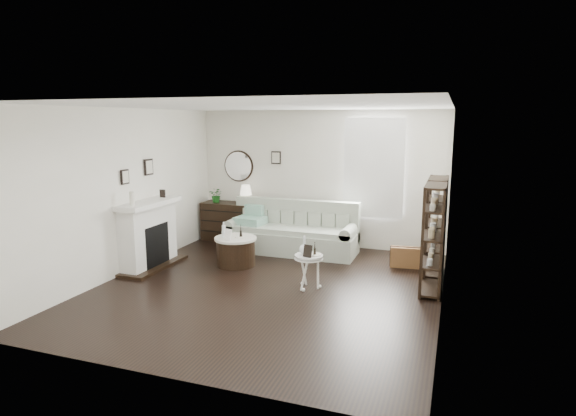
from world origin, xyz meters
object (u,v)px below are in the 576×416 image
at_px(sofa, 292,235).
at_px(dresser, 231,222).
at_px(pedestal_table, 309,258).
at_px(drum_table, 236,251).

height_order(sofa, dresser, sofa).
height_order(dresser, pedestal_table, dresser).
height_order(sofa, drum_table, sofa).
distance_m(sofa, pedestal_table, 2.12).
bearing_deg(pedestal_table, drum_table, 155.72).
bearing_deg(pedestal_table, dresser, 136.30).
bearing_deg(sofa, pedestal_table, -64.33).
distance_m(sofa, dresser, 1.54).
xyz_separation_m(sofa, dresser, (-1.49, 0.39, 0.08)).
xyz_separation_m(sofa, drum_table, (-0.62, -1.22, -0.07)).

